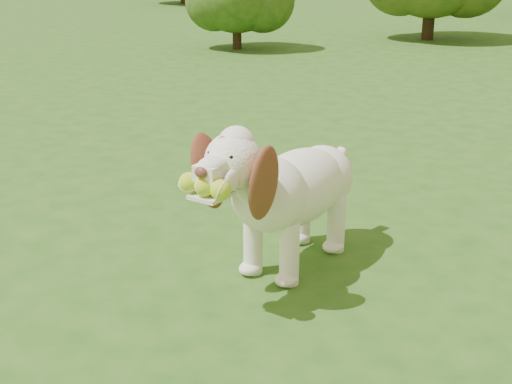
% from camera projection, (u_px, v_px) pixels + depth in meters
% --- Properties ---
extents(ground, '(80.00, 80.00, 0.00)m').
position_uv_depth(ground, '(366.00, 270.00, 3.70)').
color(ground, '#234F16').
rests_on(ground, ground).
extents(dog, '(0.55, 1.32, 0.85)m').
position_uv_depth(dog, '(286.00, 186.00, 3.57)').
color(dog, white).
rests_on(dog, ground).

